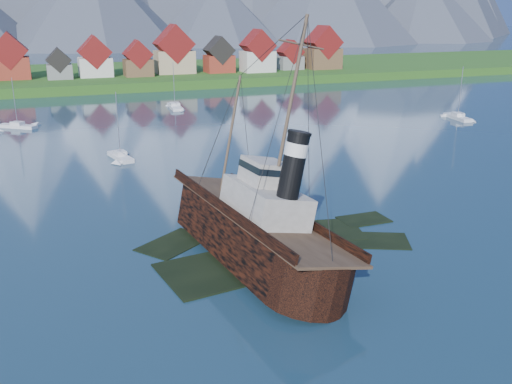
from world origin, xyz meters
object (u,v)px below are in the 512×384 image
object	(u,v)px
sailboat_c	(18,127)
sailboat_f	(120,157)
tugboat_wreck	(242,223)
sailboat_d	(458,118)
sailboat_e	(175,107)

from	to	relation	value
sailboat_c	sailboat_f	world-z (taller)	sailboat_f
tugboat_wreck	sailboat_d	world-z (taller)	tugboat_wreck
tugboat_wreck	sailboat_c	size ratio (longest dim) A/B	2.91
sailboat_c	sailboat_d	xyz separation A→B (m)	(98.88, -26.17, 0.04)
sailboat_e	sailboat_f	xyz separation A→B (m)	(-21.39, -49.76, 0.02)
tugboat_wreck	sailboat_f	world-z (taller)	tugboat_wreck
sailboat_d	sailboat_f	bearing A→B (deg)	-164.07
tugboat_wreck	sailboat_c	xyz separation A→B (m)	(-23.95, 82.10, -3.07)
sailboat_c	sailboat_d	distance (m)	102.28
tugboat_wreck	sailboat_e	xyz separation A→B (m)	(14.85, 95.60, -3.06)
sailboat_c	tugboat_wreck	bearing A→B (deg)	-125.84
sailboat_e	sailboat_f	size ratio (longest dim) A/B	1.02
tugboat_wreck	sailboat_c	distance (m)	85.58
sailboat_c	sailboat_d	size ratio (longest dim) A/B	0.89
sailboat_e	sailboat_f	world-z (taller)	sailboat_e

